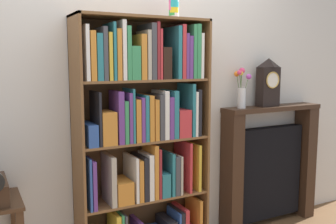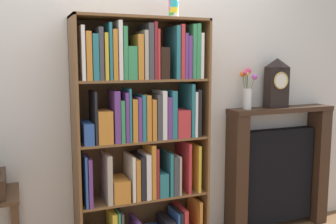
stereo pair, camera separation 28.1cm
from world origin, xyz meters
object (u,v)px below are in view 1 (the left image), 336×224
object	(u,v)px
cup_stack	(174,3)
mantel_clock	(268,82)
fireplace_mantel	(269,166)
flower_vase	(242,89)
bookshelf	(144,143)

from	to	relation	value
cup_stack	mantel_clock	world-z (taller)	cup_stack
cup_stack	fireplace_mantel	distance (m)	1.74
cup_stack	fireplace_mantel	bearing A→B (deg)	5.31
flower_vase	bookshelf	bearing A→B (deg)	-176.13
bookshelf	cup_stack	world-z (taller)	cup_stack
bookshelf	mantel_clock	xyz separation A→B (m)	(1.23, 0.06, 0.41)
cup_stack	mantel_clock	size ratio (longest dim) A/B	0.52
fireplace_mantel	flower_vase	distance (m)	0.80
bookshelf	flower_vase	size ratio (longest dim) A/B	5.26
cup_stack	flower_vase	xyz separation A→B (m)	(0.71, 0.09, -0.65)
flower_vase	mantel_clock	bearing A→B (deg)	-1.06
cup_stack	fireplace_mantel	size ratio (longest dim) A/B	0.20
bookshelf	fireplace_mantel	distance (m)	1.34
bookshelf	flower_vase	world-z (taller)	bookshelf
cup_stack	fireplace_mantel	xyz separation A→B (m)	(1.06, 0.10, -1.38)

